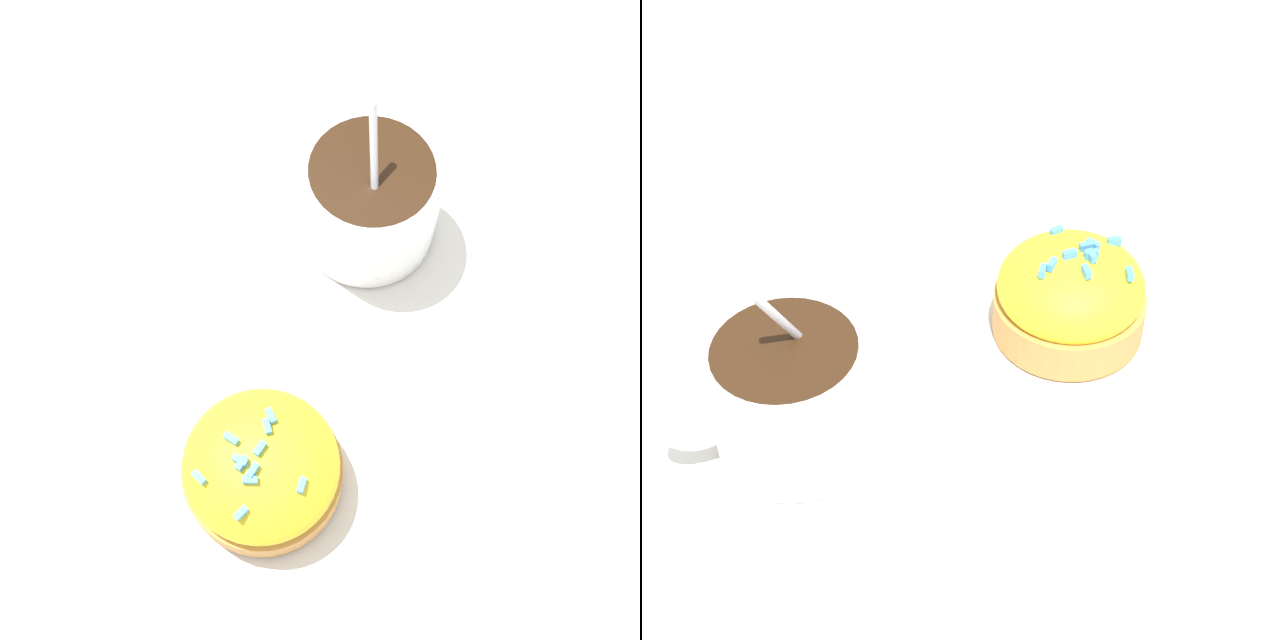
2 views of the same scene
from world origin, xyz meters
The scene contains 4 objects.
ground_plane centered at (0.00, 0.00, 0.00)m, with size 3.00×3.00×0.00m, color silver.
paper_napkin centered at (0.00, 0.00, 0.00)m, with size 0.32×0.32×0.00m.
coffee_cup centered at (-0.08, 0.01, 0.04)m, with size 0.10×0.08×0.10m.
frosted_pastry centered at (0.08, 0.00, 0.03)m, with size 0.08×0.08×0.05m.
Camera 1 is at (0.16, 0.05, 0.46)m, focal length 50.00 mm.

